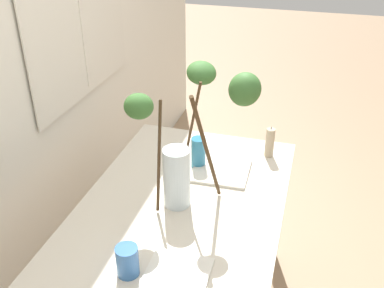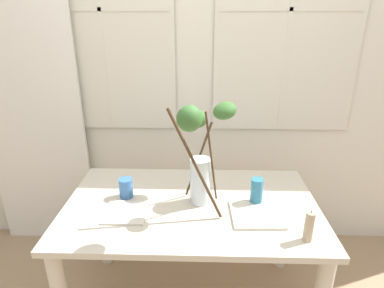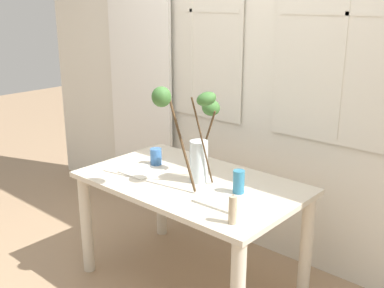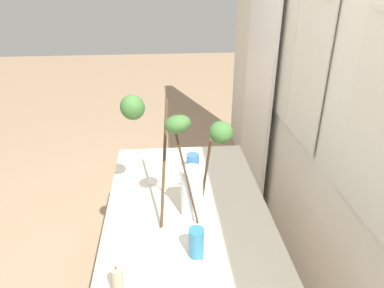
# 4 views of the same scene
# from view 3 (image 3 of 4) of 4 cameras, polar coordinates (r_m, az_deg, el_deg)

# --- Properties ---
(ground) EXTENTS (14.00, 14.00, 0.00)m
(ground) POSITION_cam_3_polar(r_m,az_deg,el_deg) (3.25, -0.12, -16.55)
(ground) COLOR #9E7F60
(back_wall_with_windows) EXTENTS (4.90, 0.14, 2.65)m
(back_wall_with_windows) POSITION_cam_3_polar(r_m,az_deg,el_deg) (3.34, 8.71, 9.00)
(back_wall_with_windows) COLOR silver
(back_wall_with_windows) RESTS_ON ground
(curtain_sheer_side) EXTENTS (0.73, 0.03, 2.28)m
(curtain_sheer_side) POSITION_cam_3_polar(r_m,az_deg,el_deg) (4.03, -6.41, 7.63)
(curtain_sheer_side) COLOR white
(curtain_sheer_side) RESTS_ON ground
(dining_table) EXTENTS (1.39, 0.84, 0.73)m
(dining_table) POSITION_cam_3_polar(r_m,az_deg,el_deg) (2.96, -0.13, -6.78)
(dining_table) COLOR beige
(dining_table) RESTS_ON ground
(vase_with_branches) EXTENTS (0.36, 0.54, 0.65)m
(vase_with_branches) POSITION_cam_3_polar(r_m,az_deg,el_deg) (2.77, 0.42, 1.03)
(vase_with_branches) COLOR silver
(vase_with_branches) RESTS_ON dining_table
(drinking_glass_blue_left) EXTENTS (0.08, 0.08, 0.11)m
(drinking_glass_blue_left) POSITION_cam_3_polar(r_m,az_deg,el_deg) (3.17, -4.45, -1.54)
(drinking_glass_blue_left) COLOR #386BAD
(drinking_glass_blue_left) RESTS_ON dining_table
(drinking_glass_blue_right) EXTENTS (0.07, 0.07, 0.15)m
(drinking_glass_blue_right) POSITION_cam_3_polar(r_m,az_deg,el_deg) (2.68, 5.74, -4.75)
(drinking_glass_blue_right) COLOR teal
(drinking_glass_blue_right) RESTS_ON dining_table
(plate_square_left) EXTENTS (0.22, 0.22, 0.01)m
(plate_square_left) POSITION_cam_3_polar(r_m,az_deg,el_deg) (3.06, -6.21, -3.33)
(plate_square_left) COLOR silver
(plate_square_left) RESTS_ON dining_table
(plate_square_right) EXTENTS (0.27, 0.27, 0.01)m
(plate_square_right) POSITION_cam_3_polar(r_m,az_deg,el_deg) (2.63, 3.95, -6.76)
(plate_square_right) COLOR silver
(plate_square_right) RESTS_ON dining_table
(pillar_candle) EXTENTS (0.04, 0.04, 0.16)m
(pillar_candle) POSITION_cam_3_polar(r_m,az_deg,el_deg) (2.35, 5.01, -8.04)
(pillar_candle) COLOR tan
(pillar_candle) RESTS_ON dining_table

